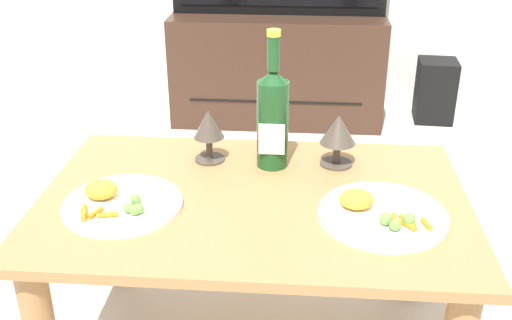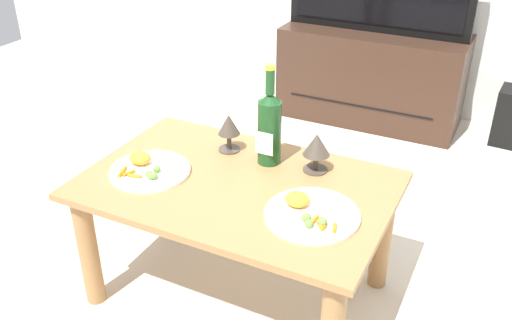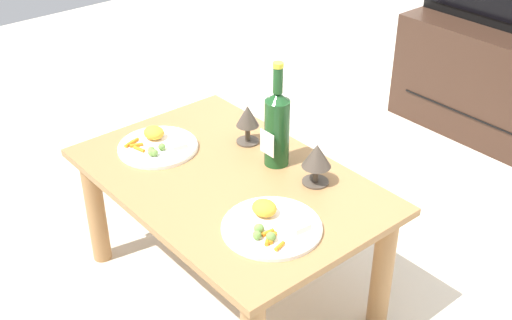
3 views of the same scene
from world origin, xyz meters
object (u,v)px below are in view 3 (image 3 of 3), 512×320
Objects in this scene: goblet_left at (248,118)px; goblet_right at (317,158)px; wine_bottle at (277,125)px; dinner_plate_left at (158,145)px; dining_table at (229,200)px; dinner_plate_right at (271,225)px; tv_stand at (504,87)px.

goblet_left is 1.02× the size of goblet_right.
dinner_plate_left is at bearing -143.57° from wine_bottle.
dinner_plate_right is at bearing -14.03° from dining_table.
goblet_left is 0.49× the size of dinner_plate_right.
goblet_right is at bearing 0.00° from goblet_left.
dining_table is at bearing -136.83° from goblet_right.
dinner_plate_left is (-0.51, -0.27, -0.08)m from goblet_right.
tv_stand is 3.77× the size of dinner_plate_left.
goblet_left reaches higher than dining_table.
dining_table is 1.73m from tv_stand.
goblet_left reaches higher than tv_stand.
tv_stand reaches higher than dinner_plate_left.
goblet_right is 0.48× the size of dinner_plate_right.
dining_table is 0.30m from goblet_left.
goblet_left is 0.51× the size of dinner_plate_left.
dining_table is 0.33m from dinner_plate_left.
tv_stand is (-0.02, 1.72, -0.11)m from dining_table.
dining_table is 3.50× the size of dinner_plate_right.
tv_stand is 1.58m from goblet_right.
dinner_plate_right is (0.26, -0.25, -0.13)m from wine_bottle.
tv_stand reaches higher than dining_table.
goblet_right is 0.29m from dinner_plate_right.
goblet_right is at bearing 5.39° from wine_bottle.
goblet_left reaches higher than dinner_plate_left.
wine_bottle is at bearing 136.09° from dinner_plate_right.
tv_stand is 7.33× the size of goblet_left.
wine_bottle is 1.24× the size of dinner_plate_right.
goblet_right reaches higher than tv_stand.
goblet_right reaches higher than dinner_plate_left.
wine_bottle is (0.04, 0.18, 0.24)m from dining_table.
dinner_plate_left is at bearing -98.99° from tv_stand.
dinner_plate_left is at bearing -122.40° from goblet_left.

